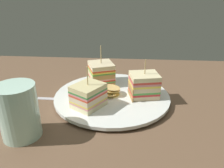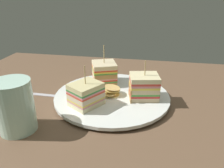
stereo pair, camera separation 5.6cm
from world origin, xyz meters
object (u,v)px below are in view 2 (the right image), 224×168
plate (112,96)px  sandwich_wedge_2 (86,94)px  spoon (55,95)px  drinking_glass (16,110)px  chip_pile (111,92)px  sandwich_wedge_0 (144,87)px  sandwich_wedge_1 (104,73)px

plate → sandwich_wedge_2: (-4.91, -6.34, 3.27)cm
spoon → drinking_glass: drinking_glass is taller
spoon → plate: bearing=4.6°
chip_pile → drinking_glass: bearing=-135.6°
sandwich_wedge_0 → drinking_glass: size_ratio=0.90×
sandwich_wedge_0 → plate: bearing=-14.4°
chip_pile → sandwich_wedge_1: bearing=114.9°
plate → sandwich_wedge_0: (8.02, -0.39, 3.54)cm
plate → chip_pile: 1.61cm
sandwich_wedge_2 → spoon: (-10.36, 5.24, -3.73)cm
plate → sandwich_wedge_0: 8.77cm
plate → drinking_glass: size_ratio=2.73×
sandwich_wedge_2 → sandwich_wedge_0: bearing=-32.6°
plate → spoon: (-15.27, -1.10, -0.46)cm
sandwich_wedge_0 → drinking_glass: bearing=21.6°
plate → spoon: 15.31cm
sandwich_wedge_1 → plate: bearing=5.8°
spoon → sandwich_wedge_0: bearing=2.2°
sandwich_wedge_2 → drinking_glass: sandwich_wedge_2 is taller
chip_pile → spoon: chip_pile is taller
sandwich_wedge_1 → chip_pile: 8.60cm
plate → sandwich_wedge_2: 8.66cm
plate → spoon: size_ratio=2.23×
plate → sandwich_wedge_1: 8.79cm
sandwich_wedge_0 → sandwich_wedge_1: 13.87cm
sandwich_wedge_0 → sandwich_wedge_1: (-11.64, 7.55, 0.04)cm
sandwich_wedge_1 → spoon: (-11.65, -8.26, -4.05)cm
sandwich_wedge_1 → sandwich_wedge_0: bearing=36.0°
chip_pile → spoon: (-15.17, -0.68, -2.02)cm
spoon → drinking_glass: 15.93cm
sandwich_wedge_2 → chip_pile: (4.81, 5.92, -1.71)cm
spoon → chip_pile: bearing=3.0°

